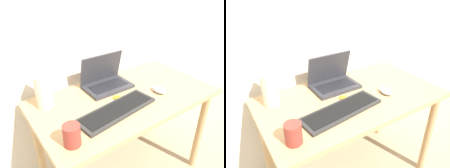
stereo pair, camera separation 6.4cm
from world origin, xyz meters
The scene contains 7 objects.
desk centered at (0.00, 0.31, 0.60)m, with size 1.14×0.61×0.70m.
laptop centered at (-0.03, 0.48, 0.75)m, with size 0.30×0.21×0.22m.
keyboard centered at (-0.14, 0.20, 0.71)m, with size 0.49×0.21×0.02m.
mouse centered at (0.20, 0.22, 0.72)m, with size 0.06×0.10×0.03m.
vase centered at (-0.44, 0.48, 0.84)m, with size 0.09×0.09×0.27m.
mp3_player centered at (-0.06, 0.30, 0.71)m, with size 0.04×0.05×0.01m.
mug centered at (-0.46, 0.11, 0.76)m, with size 0.08×0.08×0.10m.
Camera 1 is at (-0.74, -0.59, 1.41)m, focal length 35.00 mm.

